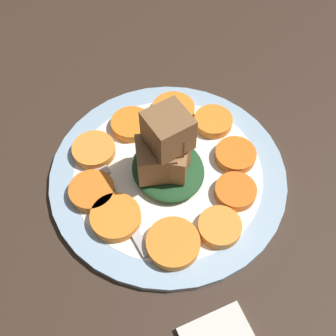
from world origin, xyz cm
name	(u,v)px	position (x,y,z in cm)	size (l,w,h in cm)	color
table_slab	(168,181)	(0.00, 0.00, 1.00)	(120.00, 120.00, 2.00)	#38281E
plate	(168,175)	(0.00, 0.00, 2.52)	(30.97, 30.97, 1.05)	#99B7D1
carrot_slice_0	(173,110)	(-9.04, 4.77, 3.74)	(6.05, 6.05, 1.28)	orange
carrot_slice_1	(131,124)	(-8.98, -1.68, 3.74)	(5.61, 5.61, 1.28)	orange
carrot_slice_2	(94,150)	(-6.80, -7.83, 3.74)	(5.74, 5.74, 1.28)	orange
carrot_slice_3	(92,191)	(-0.87, -10.02, 3.74)	(5.72, 5.72, 1.28)	orange
carrot_slice_4	(116,217)	(3.79, -8.53, 3.74)	(6.16, 6.16, 1.28)	orange
carrot_slice_5	(173,243)	(9.61, -3.54, 3.74)	(6.34, 6.34, 1.28)	orange
carrot_slice_6	(220,227)	(9.93, 2.37, 3.74)	(5.24, 5.24, 1.28)	orange
carrot_slice_7	(235,191)	(6.36, 6.45, 3.74)	(5.21, 5.21, 1.28)	orange
carrot_slice_8	(235,155)	(1.46, 9.11, 3.74)	(5.41, 5.41, 1.28)	orange
carrot_slice_9	(213,121)	(-4.85, 9.01, 3.74)	(5.35, 5.35, 1.28)	orange
center_pile	(166,155)	(0.07, -0.29, 7.29)	(10.21, 9.18, 11.08)	#1E4723
fork	(111,191)	(-0.16, -7.80, 3.30)	(18.86, 3.69, 0.40)	#B2B2B7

